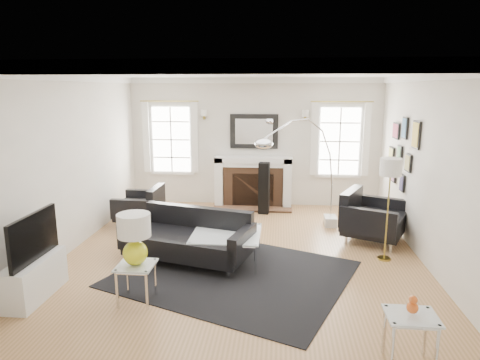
# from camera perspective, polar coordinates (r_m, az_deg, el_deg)

# --- Properties ---
(floor) EXTENTS (6.00, 6.00, 0.00)m
(floor) POSITION_cam_1_polar(r_m,az_deg,el_deg) (6.91, 0.24, -9.71)
(floor) COLOR olive
(floor) RESTS_ON ground
(back_wall) EXTENTS (5.50, 0.04, 2.80)m
(back_wall) POSITION_cam_1_polar(r_m,az_deg,el_deg) (9.48, 1.89, 5.02)
(back_wall) COLOR silver
(back_wall) RESTS_ON floor
(front_wall) EXTENTS (5.50, 0.04, 2.80)m
(front_wall) POSITION_cam_1_polar(r_m,az_deg,el_deg) (3.63, -4.03, -6.72)
(front_wall) COLOR silver
(front_wall) RESTS_ON floor
(left_wall) EXTENTS (0.04, 6.00, 2.80)m
(left_wall) POSITION_cam_1_polar(r_m,az_deg,el_deg) (7.30, -21.80, 2.02)
(left_wall) COLOR silver
(left_wall) RESTS_ON floor
(right_wall) EXTENTS (0.04, 6.00, 2.80)m
(right_wall) POSITION_cam_1_polar(r_m,az_deg,el_deg) (6.85, 23.82, 1.24)
(right_wall) COLOR silver
(right_wall) RESTS_ON floor
(ceiling) EXTENTS (5.50, 6.00, 0.02)m
(ceiling) POSITION_cam_1_polar(r_m,az_deg,el_deg) (6.42, 0.27, 14.16)
(ceiling) COLOR white
(ceiling) RESTS_ON back_wall
(crown_molding) EXTENTS (5.50, 6.00, 0.12)m
(crown_molding) POSITION_cam_1_polar(r_m,az_deg,el_deg) (6.42, 0.26, 13.63)
(crown_molding) COLOR white
(crown_molding) RESTS_ON back_wall
(fireplace) EXTENTS (1.70, 0.69, 1.11)m
(fireplace) POSITION_cam_1_polar(r_m,az_deg,el_deg) (9.42, 1.77, -0.32)
(fireplace) COLOR white
(fireplace) RESTS_ON floor
(mantel_mirror) EXTENTS (1.05, 0.07, 0.75)m
(mantel_mirror) POSITION_cam_1_polar(r_m,az_deg,el_deg) (9.41, 1.88, 6.50)
(mantel_mirror) COLOR black
(mantel_mirror) RESTS_ON back_wall
(window_left) EXTENTS (1.24, 0.15, 1.62)m
(window_left) POSITION_cam_1_polar(r_m,az_deg,el_deg) (9.71, -9.14, 5.39)
(window_left) COLOR white
(window_left) RESTS_ON back_wall
(window_right) EXTENTS (1.24, 0.15, 1.62)m
(window_right) POSITION_cam_1_polar(r_m,az_deg,el_deg) (9.49, 13.13, 5.08)
(window_right) COLOR white
(window_right) RESTS_ON back_wall
(gallery_wall) EXTENTS (0.04, 1.73, 1.29)m
(gallery_wall) POSITION_cam_1_polar(r_m,az_deg,el_deg) (8.05, 20.84, 3.92)
(gallery_wall) COLOR black
(gallery_wall) RESTS_ON right_wall
(tv_unit) EXTENTS (0.35, 1.00, 1.09)m
(tv_unit) POSITION_cam_1_polar(r_m,az_deg,el_deg) (6.01, -25.74, -11.05)
(tv_unit) COLOR white
(tv_unit) RESTS_ON floor
(area_rug) EXTENTS (3.74, 3.47, 0.01)m
(area_rug) POSITION_cam_1_polar(r_m,az_deg,el_deg) (6.19, -0.82, -12.36)
(area_rug) COLOR black
(area_rug) RESTS_ON floor
(sofa) EXTENTS (2.07, 1.34, 0.62)m
(sofa) POSITION_cam_1_polar(r_m,az_deg,el_deg) (6.60, -6.72, -7.73)
(sofa) COLOR black
(sofa) RESTS_ON floor
(armchair_left) EXTENTS (0.83, 0.91, 0.60)m
(armchair_left) POSITION_cam_1_polar(r_m,az_deg,el_deg) (8.47, -12.95, -3.48)
(armchair_left) COLOR black
(armchair_left) RESTS_ON floor
(armchair_right) EXTENTS (1.28, 1.34, 0.71)m
(armchair_right) POSITION_cam_1_polar(r_m,az_deg,el_deg) (7.67, 16.95, -4.90)
(armchair_right) COLOR black
(armchair_right) RESTS_ON floor
(coffee_table) EXTENTS (1.01, 1.01, 0.45)m
(coffee_table) POSITION_cam_1_polar(r_m,az_deg,el_deg) (6.48, -1.80, -7.31)
(coffee_table) COLOR silver
(coffee_table) RESTS_ON floor
(side_table_left) EXTENTS (0.44, 0.44, 0.49)m
(side_table_left) POSITION_cam_1_polar(r_m,az_deg,el_deg) (5.45, -13.65, -11.87)
(side_table_left) COLOR silver
(side_table_left) RESTS_ON floor
(nesting_table) EXTENTS (0.47, 0.39, 0.52)m
(nesting_table) POSITION_cam_1_polar(r_m,az_deg,el_deg) (4.50, 21.81, -17.64)
(nesting_table) COLOR silver
(nesting_table) RESTS_ON floor
(gourd_lamp) EXTENTS (0.40, 0.40, 0.64)m
(gourd_lamp) POSITION_cam_1_polar(r_m,az_deg,el_deg) (5.28, -13.91, -7.23)
(gourd_lamp) COLOR yellow
(gourd_lamp) RESTS_ON side_table_left
(orange_vase) EXTENTS (0.11, 0.11, 0.17)m
(orange_vase) POSITION_cam_1_polar(r_m,az_deg,el_deg) (4.41, 22.03, -15.25)
(orange_vase) COLOR #DC591C
(orange_vase) RESTS_ON nesting_table
(arc_floor_lamp) EXTENTS (1.51, 1.40, 2.14)m
(arc_floor_lamp) POSITION_cam_1_polar(r_m,az_deg,el_deg) (7.56, 8.03, 1.22)
(arc_floor_lamp) COLOR white
(arc_floor_lamp) RESTS_ON floor
(stick_floor_lamp) EXTENTS (0.32, 0.32, 1.57)m
(stick_floor_lamp) POSITION_cam_1_polar(r_m,az_deg,el_deg) (6.66, 19.43, 0.96)
(stick_floor_lamp) COLOR #A28E38
(stick_floor_lamp) RESTS_ON floor
(speaker_tower) EXTENTS (0.24, 0.24, 1.08)m
(speaker_tower) POSITION_cam_1_polar(r_m,az_deg,el_deg) (8.90, 3.22, -1.10)
(speaker_tower) COLOR black
(speaker_tower) RESTS_ON floor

